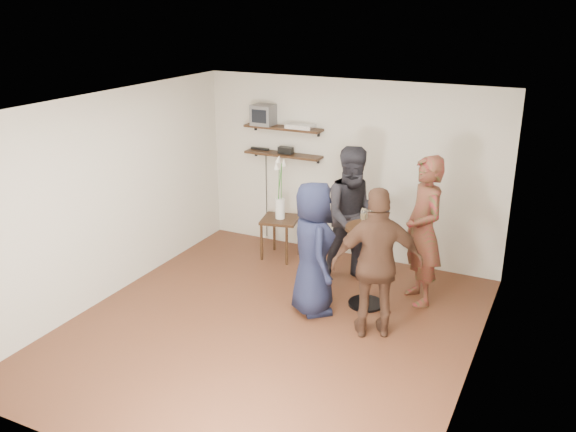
% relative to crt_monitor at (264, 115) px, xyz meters
% --- Properties ---
extents(room, '(4.58, 5.08, 2.68)m').
position_rel_crt_monitor_xyz_m(room, '(1.32, -2.38, -0.72)').
color(room, '#4C2718').
rests_on(room, ground).
extents(shelf_upper, '(1.20, 0.25, 0.04)m').
position_rel_crt_monitor_xyz_m(shelf_upper, '(0.32, 0.00, -0.17)').
color(shelf_upper, black).
rests_on(shelf_upper, room).
extents(shelf_lower, '(1.20, 0.25, 0.04)m').
position_rel_crt_monitor_xyz_m(shelf_lower, '(0.32, 0.00, -0.57)').
color(shelf_lower, black).
rests_on(shelf_lower, room).
extents(crt_monitor, '(0.32, 0.30, 0.30)m').
position_rel_crt_monitor_xyz_m(crt_monitor, '(0.00, 0.00, 0.00)').
color(crt_monitor, '#59595B').
rests_on(crt_monitor, shelf_upper).
extents(dvd_deck, '(0.40, 0.24, 0.06)m').
position_rel_crt_monitor_xyz_m(dvd_deck, '(0.60, 0.00, -0.12)').
color(dvd_deck, silver).
rests_on(dvd_deck, shelf_upper).
extents(radio, '(0.22, 0.10, 0.10)m').
position_rel_crt_monitor_xyz_m(radio, '(0.36, 0.00, -0.50)').
color(radio, black).
rests_on(radio, shelf_lower).
extents(power_strip, '(0.30, 0.05, 0.03)m').
position_rel_crt_monitor_xyz_m(power_strip, '(-0.10, 0.05, -0.54)').
color(power_strip, black).
rests_on(power_strip, shelf_lower).
extents(side_table, '(0.61, 0.61, 0.62)m').
position_rel_crt_monitor_xyz_m(side_table, '(0.49, -0.45, -1.50)').
color(side_table, black).
rests_on(side_table, room).
extents(vase_lilies, '(0.19, 0.20, 0.97)m').
position_rel_crt_monitor_xyz_m(vase_lilies, '(0.49, -0.45, -1.10)').
color(vase_lilies, silver).
rests_on(vase_lilies, side_table).
extents(drinks_table, '(0.57, 0.57, 1.05)m').
position_rel_crt_monitor_xyz_m(drinks_table, '(2.14, -1.32, -1.34)').
color(drinks_table, black).
rests_on(drinks_table, room).
extents(wine_glass_fl, '(0.07, 0.07, 0.22)m').
position_rel_crt_monitor_xyz_m(wine_glass_fl, '(2.07, -1.36, -0.82)').
color(wine_glass_fl, silver).
rests_on(wine_glass_fl, drinks_table).
extents(wine_glass_fr, '(0.07, 0.07, 0.21)m').
position_rel_crt_monitor_xyz_m(wine_glass_fr, '(2.19, -1.35, -0.83)').
color(wine_glass_fr, silver).
rests_on(wine_glass_fr, drinks_table).
extents(wine_glass_bl, '(0.06, 0.06, 0.18)m').
position_rel_crt_monitor_xyz_m(wine_glass_bl, '(2.12, -1.27, -0.84)').
color(wine_glass_bl, silver).
rests_on(wine_glass_bl, drinks_table).
extents(wine_glass_br, '(0.07, 0.07, 0.22)m').
position_rel_crt_monitor_xyz_m(wine_glass_br, '(2.15, -1.32, -0.82)').
color(wine_glass_br, silver).
rests_on(wine_glass_br, drinks_table).
extents(person_plaid, '(0.77, 0.82, 1.89)m').
position_rel_crt_monitor_xyz_m(person_plaid, '(2.70, -0.91, -1.07)').
color(person_plaid, '#AC132C').
rests_on(person_plaid, room).
extents(person_dark, '(1.15, 1.10, 1.87)m').
position_rel_crt_monitor_xyz_m(person_dark, '(1.74, -0.75, -1.08)').
color(person_dark, black).
rests_on(person_dark, room).
extents(person_navy, '(0.91, 0.96, 1.65)m').
position_rel_crt_monitor_xyz_m(person_navy, '(1.58, -1.75, -1.19)').
color(person_navy, black).
rests_on(person_navy, room).
extents(person_brown, '(1.11, 0.84, 1.75)m').
position_rel_crt_monitor_xyz_m(person_brown, '(2.45, -1.94, -1.14)').
color(person_brown, '#41281C').
rests_on(person_brown, room).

